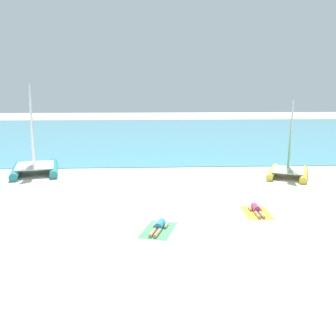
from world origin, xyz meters
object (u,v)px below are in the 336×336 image
sunbather_right (256,209)px  sailboat_yellow (288,166)px  sailboat_teal (35,160)px  towel_right (257,213)px  towel_left (159,230)px  sunbather_left (159,226)px

sunbather_right → sailboat_yellow: bearing=61.1°
sailboat_teal → towel_right: (12.07, -8.39, -0.84)m
sailboat_yellow → towel_left: (-8.26, -8.45, -0.69)m
sailboat_teal → sunbather_right: sailboat_teal is taller
sailboat_teal → sunbather_left: sailboat_teal is taller
sailboat_yellow → sunbather_right: (-3.88, -6.57, -0.57)m
sunbather_left → towel_right: size_ratio=0.81×
towel_right → sunbather_right: bearing=88.3°
towel_right → towel_left: bearing=-157.5°
towel_left → sunbather_left: size_ratio=1.23×
sailboat_teal → towel_right: sailboat_teal is taller
sailboat_teal → sunbather_right: (12.07, -8.32, -0.72)m
towel_right → sunbather_right: size_ratio=1.22×
towel_left → sunbather_right: size_ratio=1.22×
sailboat_yellow → sunbather_left: sailboat_yellow is taller
towel_right → sunbather_right: sunbather_right is taller
sailboat_teal → sunbather_left: 12.75m
sailboat_teal → sunbather_left: bearing=-66.6°
towel_left → sunbather_right: (4.38, 1.88, 0.13)m
sailboat_teal → towel_left: bearing=-66.8°
towel_right → sunbather_right: (0.00, 0.07, 0.13)m
towel_left → towel_right: same height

